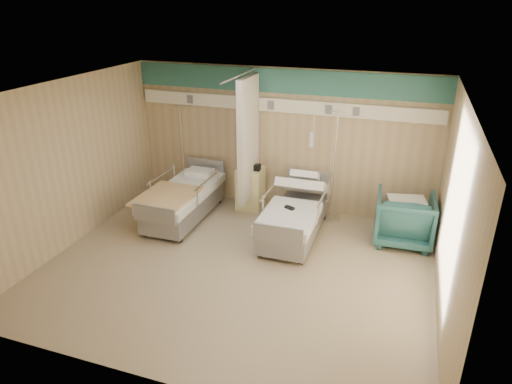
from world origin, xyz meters
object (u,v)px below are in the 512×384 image
Objects in this scene: bed_right at (294,220)px; iv_stand_left at (184,179)px; bed_left at (184,204)px; bedside_cabinet at (250,188)px; visitor_armchair at (404,218)px; iv_stand_right at (332,198)px.

iv_stand_left is at bearing 159.91° from bed_right.
bed_left is 1.39m from bedside_cabinet.
iv_stand_left is (-4.53, 0.56, -0.04)m from visitor_armchair.
bed_left is at bearing -139.40° from bedside_cabinet.
iv_stand_right is 1.08× the size of iv_stand_left.
bed_left is 2.54× the size of bedside_cabinet.
bed_left is 1.10m from iv_stand_left.
bed_right is 2.18× the size of visitor_armchair.
visitor_armchair is (3.00, -0.48, 0.03)m from bedside_cabinet.
bed_right is 2.54× the size of bedside_cabinet.
iv_stand_left is at bearing -10.04° from visitor_armchair.
bedside_cabinet is 1.53m from iv_stand_left.
bedside_cabinet is at bearing -2.99° from iv_stand_left.
iv_stand_right is (1.65, 0.03, 0.01)m from bedside_cabinet.
visitor_armchair is at bearing -20.51° from iv_stand_right.
bed_right is at bearing 9.82° from visitor_armchair.
bedside_cabinet is at bearing -179.09° from iv_stand_right.
iv_stand_right is at bearing 61.64° from bed_right.
bed_left is at bearing -161.07° from iv_stand_right.
iv_stand_left reaches higher than bed_left.
iv_stand_right is (2.70, 0.93, 0.12)m from bed_left.
iv_stand_right reaches higher than bedside_cabinet.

